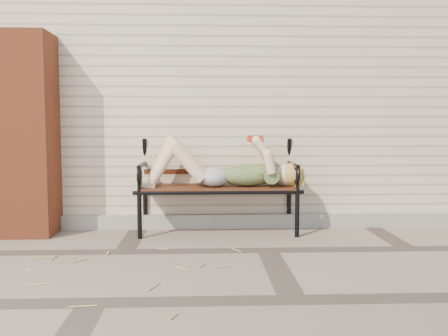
{
  "coord_description": "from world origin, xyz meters",
  "views": [
    {
      "loc": [
        -0.57,
        -4.28,
        1.09
      ],
      "look_at": [
        -0.36,
        0.62,
        0.67
      ],
      "focal_mm": 40.0,
      "sensor_mm": 36.0,
      "label": 1
    }
  ],
  "objects": [
    {
      "name": "straw_scatter",
      "position": [
        -1.6,
        -0.86,
        0.01
      ],
      "size": [
        3.05,
        1.66,
        0.01
      ],
      "color": "tan",
      "rests_on": "ground"
    },
    {
      "name": "house_wall",
      "position": [
        0.0,
        3.0,
        1.5
      ],
      "size": [
        8.0,
        4.0,
        3.0
      ],
      "primitive_type": "cube",
      "color": "beige",
      "rests_on": "ground"
    },
    {
      "name": "ground",
      "position": [
        0.0,
        0.0,
        0.0
      ],
      "size": [
        80.0,
        80.0,
        0.0
      ],
      "primitive_type": "plane",
      "color": "gray",
      "rests_on": "ground"
    },
    {
      "name": "reading_woman",
      "position": [
        -0.4,
        0.71,
        0.67
      ],
      "size": [
        1.64,
        0.37,
        0.52
      ],
      "color": "#0A324A",
      "rests_on": "ground"
    },
    {
      "name": "garden_bench",
      "position": [
        -0.41,
        0.85,
        0.63
      ],
      "size": [
        1.74,
        0.69,
        1.13
      ],
      "color": "black",
      "rests_on": "ground"
    },
    {
      "name": "brick_pillar",
      "position": [
        -2.3,
        0.75,
        1.0
      ],
      "size": [
        0.5,
        0.5,
        2.0
      ],
      "primitive_type": "cube",
      "color": "#994022",
      "rests_on": "ground"
    },
    {
      "name": "foundation_strip",
      "position": [
        0.0,
        0.97,
        0.07
      ],
      "size": [
        8.0,
        0.1,
        0.15
      ],
      "primitive_type": "cube",
      "color": "gray",
      "rests_on": "ground"
    }
  ]
}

